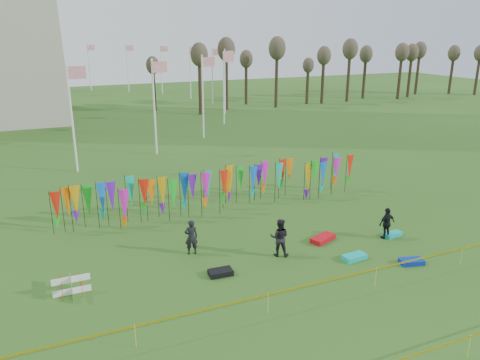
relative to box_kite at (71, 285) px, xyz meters
name	(u,v)px	position (x,y,z in m)	size (l,w,h in m)	color
ground	(293,286)	(8.52, -2.96, -0.42)	(160.00, 160.00, 0.00)	#264E16
banner_row	(219,184)	(8.80, 6.51, 1.18)	(18.64, 0.64, 2.48)	black
caution_tape_near	(306,286)	(8.30, -4.33, 0.36)	(26.00, 0.02, 0.90)	yellow
tree_line	(337,59)	(40.52, 41.04, 5.75)	(53.92, 1.92, 7.84)	#3B2E1D
box_kite	(71,285)	(0.00, 0.00, 0.00)	(0.75, 0.75, 0.84)	red
person_left	(191,237)	(5.54, 1.58, 0.44)	(0.63, 0.46, 1.72)	black
person_mid	(280,237)	(9.29, -0.23, 0.50)	(0.89, 0.55, 1.84)	black
person_right	(387,223)	(15.21, -0.69, 0.41)	(0.97, 0.55, 1.65)	black
kite_bag_turquoise	(354,257)	(12.33, -1.97, -0.31)	(1.14, 0.57, 0.23)	#0CBEB9
kite_bag_blue	(411,262)	(14.44, -3.38, -0.31)	(1.07, 0.56, 0.22)	#0A2BB0
kite_bag_red	(323,238)	(12.07, 0.31, -0.29)	(1.38, 0.63, 0.25)	red
kite_bag_black	(221,272)	(6.07, -0.88, -0.30)	(1.03, 0.60, 0.24)	black
kite_bag_teal	(393,234)	(15.73, -0.63, -0.32)	(1.01, 0.48, 0.19)	#0DBAB9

